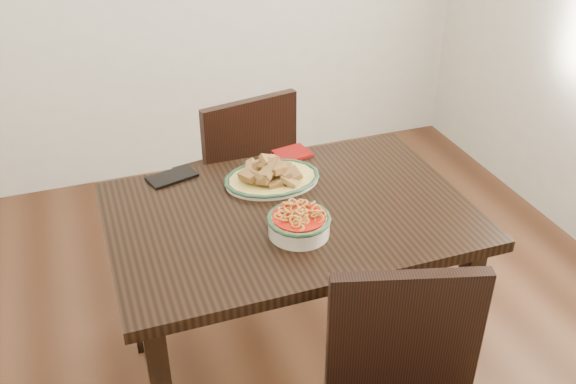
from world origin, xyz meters
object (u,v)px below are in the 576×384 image
object	(u,v)px
fish_plate	(272,171)
chair_far	(240,174)
dining_table	(290,235)
smartphone	(172,177)
noodle_bowl	(299,222)

from	to	relation	value
fish_plate	chair_far	bearing A→B (deg)	87.79
dining_table	smartphone	size ratio (longest dim) A/B	6.98
fish_plate	smartphone	distance (m)	0.36
fish_plate	smartphone	xyz separation A→B (m)	(-0.33, 0.14, -0.04)
chair_far	smartphone	bearing A→B (deg)	35.26
fish_plate	smartphone	bearing A→B (deg)	156.51
noodle_bowl	smartphone	world-z (taller)	noodle_bowl
dining_table	noodle_bowl	xyz separation A→B (m)	(-0.02, -0.13, 0.14)
noodle_bowl	smartphone	size ratio (longest dim) A/B	1.18
chair_far	noodle_bowl	bearing A→B (deg)	75.98
noodle_bowl	smartphone	distance (m)	0.57
chair_far	smartphone	size ratio (longest dim) A/B	5.22
dining_table	smartphone	xyz separation A→B (m)	(-0.33, 0.34, 0.10)
chair_far	fish_plate	distance (m)	0.59
dining_table	fish_plate	distance (m)	0.25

